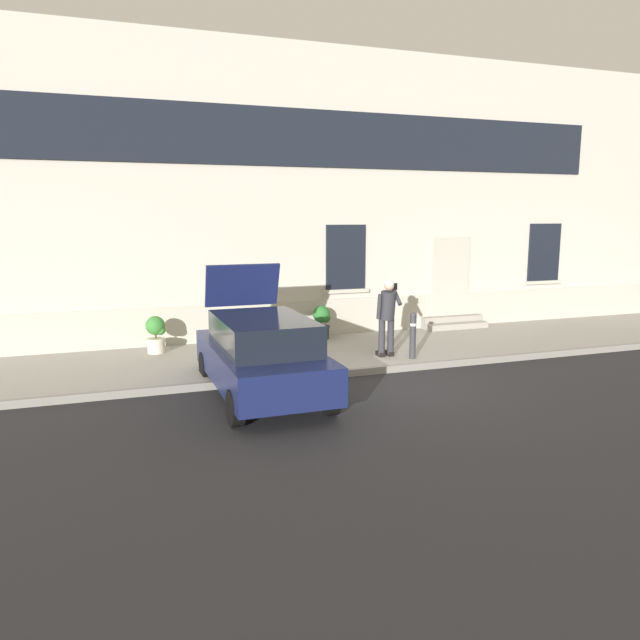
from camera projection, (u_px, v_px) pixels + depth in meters
ground_plane at (387, 386)px, 11.72m from camera, size 80.00×80.00×0.00m
sidewalk at (336, 352)px, 14.31m from camera, size 24.00×3.60×0.15m
curb_edge at (367, 371)px, 12.58m from camera, size 24.00×0.12×0.15m
building_facade at (303, 199)px, 16.00m from camera, size 24.00×1.52×7.50m
entrance_stoop at (453, 323)px, 17.06m from camera, size 1.85×0.64×0.32m
hatchback_car_navy at (262, 354)px, 10.93m from camera, size 1.83×4.08×2.34m
bollard_near_person at (413, 334)px, 13.27m from camera, size 0.15×0.15×1.04m
bollard_far_left at (230, 347)px, 11.94m from camera, size 0.15×0.15×1.04m
person_on_phone at (387, 313)px, 13.38m from camera, size 0.51×0.49×1.75m
planter_cream at (156, 333)px, 13.85m from camera, size 0.44×0.44×0.86m
planter_terracotta at (243, 327)px, 14.67m from camera, size 0.44×0.44×0.86m
planter_charcoal at (322, 321)px, 15.45m from camera, size 0.44×0.44×0.86m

